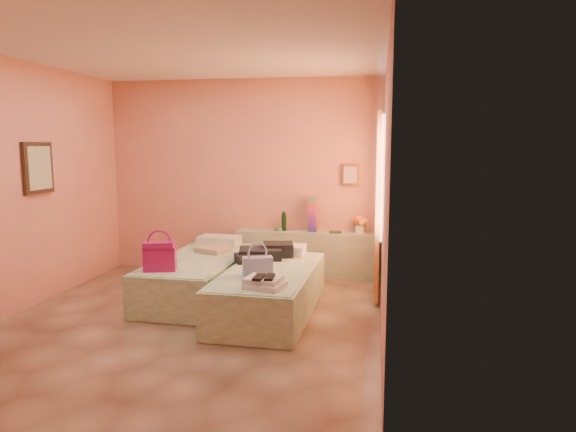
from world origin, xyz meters
name	(u,v)px	position (x,y,z in m)	size (l,w,h in m)	color
ground	(190,322)	(0.00, 0.00, 0.00)	(4.50, 4.50, 0.00)	#9E815F
room_walls	(222,152)	(0.21, 0.57, 1.79)	(4.02, 4.51, 2.81)	tan
headboard_ledge	(308,254)	(0.98, 2.10, 0.33)	(2.05, 0.30, 0.65)	#A7B090
bed_left	(200,277)	(-0.20, 0.89, 0.25)	(0.90, 2.00, 0.50)	beige
bed_right	(270,291)	(0.78, 0.44, 0.25)	(0.90, 2.00, 0.50)	beige
water_bottle	(284,222)	(0.62, 2.12, 0.78)	(0.07, 0.07, 0.26)	#153C1A
rainbow_box	(313,214)	(1.04, 2.09, 0.90)	(0.11, 0.11, 0.50)	#A51459
small_dish	(279,229)	(0.55, 2.13, 0.67)	(0.13, 0.13, 0.03)	#437C50
green_book	(335,232)	(1.37, 2.04, 0.66)	(0.16, 0.12, 0.03)	#234229
flower_vase	(360,223)	(1.70, 2.10, 0.79)	(0.22, 0.22, 0.28)	silver
magenta_handbag	(160,256)	(-0.40, 0.18, 0.66)	(0.34, 0.19, 0.32)	#A51459
khaki_garment	(213,250)	(-0.13, 1.20, 0.53)	(0.39, 0.31, 0.07)	tan
clothes_pile	(264,252)	(0.60, 0.94, 0.58)	(0.55, 0.55, 0.16)	black
blue_handbag	(258,266)	(0.71, 0.14, 0.60)	(0.31, 0.13, 0.20)	#3D5194
towel_stack	(265,283)	(0.89, -0.30, 0.55)	(0.35, 0.30, 0.10)	silver
sandal_pair	(264,277)	(0.88, -0.33, 0.61)	(0.17, 0.22, 0.02)	black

